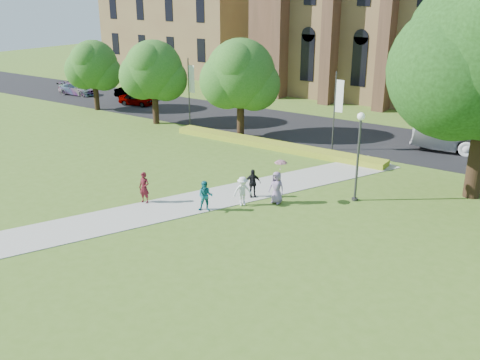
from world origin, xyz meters
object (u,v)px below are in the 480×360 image
Objects in this scene: streetlamp at (359,146)px; car_2 at (77,89)px; car_1 at (133,93)px; pedestrian_0 at (144,188)px; car_0 at (136,99)px.

car_2 is (-39.50, 12.69, -2.59)m from streetlamp.
car_1 is 31.11m from pedestrian_0.
car_1 is (-2.53, 2.18, 0.08)m from car_0.
pedestrian_0 is at bearing -143.96° from streetlamp.
car_1 is at bearing 155.88° from streetlamp.
car_0 is 9.80m from car_2.
car_1 reaches higher than car_2.
pedestrian_0 is (29.61, -19.88, 0.24)m from car_2.
streetlamp is 1.20× the size of car_1.
streetlamp is at bearing -114.72° from car_2.
pedestrian_0 is (-9.89, -7.19, -2.35)m from streetlamp.
car_0 is at bearing 157.58° from streetlamp.
car_1 is 7.46m from car_2.
car_1 is 0.92× the size of car_2.
car_1 is (-32.24, 14.43, -2.55)m from streetlamp.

